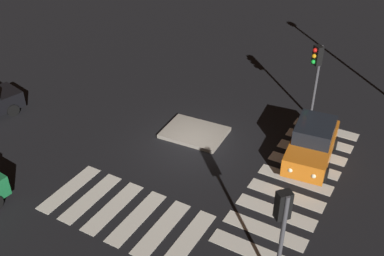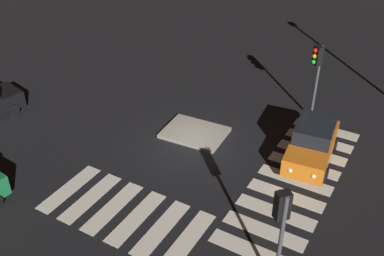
% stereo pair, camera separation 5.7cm
% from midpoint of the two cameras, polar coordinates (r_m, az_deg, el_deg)
% --- Properties ---
extents(ground_plane, '(80.00, 80.00, 0.00)m').
position_cam_midpoint_polar(ground_plane, '(21.63, -0.08, -2.23)').
color(ground_plane, black).
extents(traffic_island, '(3.14, 2.44, 0.18)m').
position_cam_midpoint_polar(traffic_island, '(22.40, 0.26, -0.59)').
color(traffic_island, gray).
rests_on(traffic_island, ground).
extents(car_orange, '(2.32, 4.31, 1.82)m').
position_cam_midpoint_polar(car_orange, '(20.94, 14.84, -1.83)').
color(car_orange, orange).
rests_on(car_orange, ground).
extents(traffic_light_north, '(0.54, 0.53, 4.02)m').
position_cam_midpoint_polar(traffic_light_north, '(23.11, 15.35, 7.71)').
color(traffic_light_north, '#47474C').
rests_on(traffic_light_north, ground).
extents(traffic_light_east, '(0.53, 0.54, 3.88)m').
position_cam_midpoint_polar(traffic_light_east, '(13.90, 11.15, -10.98)').
color(traffic_light_east, '#47474C').
rests_on(traffic_light_east, ground).
extents(crosswalk_near, '(6.45, 3.20, 0.02)m').
position_cam_midpoint_polar(crosswalk_near, '(18.26, -8.56, -10.49)').
color(crosswalk_near, silver).
rests_on(crosswalk_near, ground).
extents(crosswalk_side, '(3.20, 9.90, 0.02)m').
position_cam_midpoint_polar(crosswalk_side, '(20.08, 12.81, -6.35)').
color(crosswalk_side, silver).
rests_on(crosswalk_side, ground).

